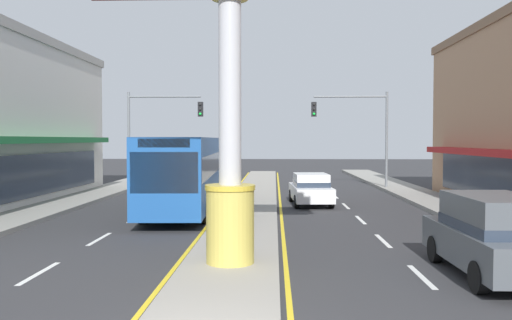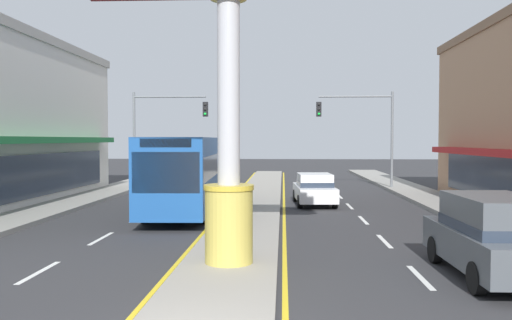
# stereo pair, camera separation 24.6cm
# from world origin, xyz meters

# --- Properties ---
(median_strip) EXTENTS (2.40, 52.00, 0.14)m
(median_strip) POSITION_xyz_m (0.00, 18.00, 0.07)
(median_strip) COLOR gray
(median_strip) RESTS_ON ground
(sidewalk_left) EXTENTS (2.62, 60.00, 0.18)m
(sidewalk_left) POSITION_xyz_m (-9.11, 16.00, 0.09)
(sidewalk_left) COLOR gray
(sidewalk_left) RESTS_ON ground
(sidewalk_right) EXTENTS (2.62, 60.00, 0.18)m
(sidewalk_right) POSITION_xyz_m (9.11, 16.00, 0.09)
(sidewalk_right) COLOR gray
(sidewalk_right) RESTS_ON ground
(lane_markings) EXTENTS (9.14, 52.00, 0.01)m
(lane_markings) POSITION_xyz_m (-0.00, 16.65, 0.00)
(lane_markings) COLOR silver
(lane_markings) RESTS_ON ground
(district_sign) EXTENTS (7.45, 1.24, 8.01)m
(district_sign) POSITION_xyz_m (0.00, 5.45, 4.44)
(district_sign) COLOR gold
(district_sign) RESTS_ON median_strip
(traffic_light_left_side) EXTENTS (4.86, 0.46, 6.20)m
(traffic_light_left_side) POSITION_xyz_m (-6.43, 26.25, 4.25)
(traffic_light_left_side) COLOR slate
(traffic_light_left_side) RESTS_ON ground
(traffic_light_right_side) EXTENTS (4.86, 0.46, 6.20)m
(traffic_light_right_side) POSITION_xyz_m (6.43, 26.59, 4.25)
(traffic_light_right_side) COLOR slate
(traffic_light_right_side) RESTS_ON ground
(bus_near_right_lane) EXTENTS (2.96, 11.29, 3.26)m
(bus_near_right_lane) POSITION_xyz_m (-2.85, 15.83, 1.87)
(bus_near_right_lane) COLOR #1E5199
(bus_near_right_lane) RESTS_ON ground
(suv_far_right_lane) EXTENTS (2.03, 4.63, 1.90)m
(suv_far_right_lane) POSITION_xyz_m (6.15, 4.82, 0.98)
(suv_far_right_lane) COLOR #4C5156
(suv_far_right_lane) RESTS_ON ground
(sedan_near_left_lane) EXTENTS (2.03, 4.39, 1.53)m
(sedan_near_left_lane) POSITION_xyz_m (2.85, 18.44, 0.79)
(sedan_near_left_lane) COLOR white
(sedan_near_left_lane) RESTS_ON ground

